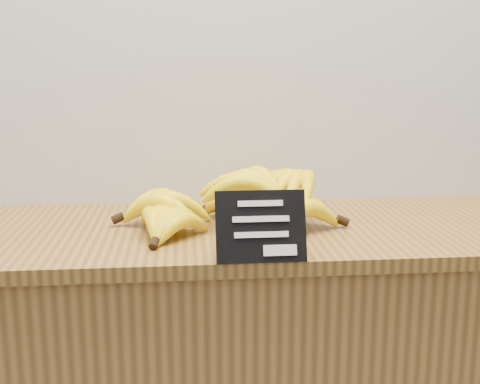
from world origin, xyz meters
name	(u,v)px	position (x,y,z in m)	size (l,w,h in m)	color
counter_top	(238,232)	(-0.14, 2.75, 0.92)	(1.47, 0.54, 0.03)	olive
chalkboard_sign	(261,226)	(-0.12, 2.50, 1.00)	(0.17, 0.01, 0.14)	black
banana_pile	(233,204)	(-0.15, 2.75, 0.98)	(0.54, 0.35, 0.13)	#FFEB0A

